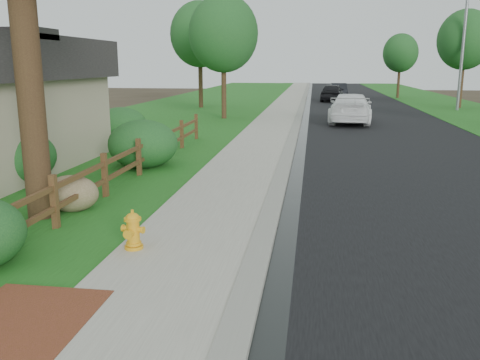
% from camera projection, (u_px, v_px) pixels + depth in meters
% --- Properties ---
extents(ground, '(120.00, 120.00, 0.00)m').
position_uv_depth(ground, '(212.00, 312.00, 6.58)').
color(ground, '#362C1D').
extents(road, '(8.00, 90.00, 0.02)m').
position_uv_depth(road, '(357.00, 105.00, 39.71)').
color(road, black).
rests_on(road, ground).
extents(curb, '(0.40, 90.00, 0.12)m').
position_uv_depth(curb, '(303.00, 104.00, 40.28)').
color(curb, gray).
rests_on(curb, ground).
extents(wet_gutter, '(0.50, 90.00, 0.00)m').
position_uv_depth(wet_gutter, '(307.00, 104.00, 40.24)').
color(wet_gutter, black).
rests_on(wet_gutter, road).
extents(sidewalk, '(2.20, 90.00, 0.10)m').
position_uv_depth(sidewalk, '(286.00, 104.00, 40.46)').
color(sidewalk, gray).
rests_on(sidewalk, ground).
extents(grass_strip, '(1.60, 90.00, 0.06)m').
position_uv_depth(grass_strip, '(263.00, 103.00, 40.73)').
color(grass_strip, '#1E5016').
rests_on(grass_strip, ground).
extents(lawn_near, '(9.00, 90.00, 0.04)m').
position_uv_depth(lawn_near, '(199.00, 103.00, 41.45)').
color(lawn_near, '#1E5016').
rests_on(lawn_near, ground).
extents(verge_far, '(6.00, 90.00, 0.04)m').
position_uv_depth(verge_far, '(449.00, 106.00, 38.76)').
color(verge_far, '#1E5016').
rests_on(verge_far, ground).
extents(brick_patch, '(1.60, 2.40, 0.11)m').
position_uv_depth(brick_patch, '(10.00, 335.00, 5.90)').
color(brick_patch, brown).
rests_on(brick_patch, ground).
extents(ranch_fence, '(0.12, 16.92, 1.10)m').
position_uv_depth(ranch_fence, '(123.00, 164.00, 13.11)').
color(ranch_fence, '#492A18').
rests_on(ranch_fence, ground).
extents(fire_hydrant, '(0.45, 0.36, 0.68)m').
position_uv_depth(fire_hydrant, '(133.00, 231.00, 8.48)').
color(fire_hydrant, gold).
rests_on(fire_hydrant, sidewalk).
extents(white_suv, '(2.67, 5.59, 1.57)m').
position_uv_depth(white_suv, '(351.00, 108.00, 27.26)').
color(white_suv, white).
rests_on(white_suv, road).
extents(dark_car_mid, '(2.29, 4.55, 1.49)m').
position_uv_depth(dark_car_mid, '(332.00, 92.00, 43.24)').
color(dark_car_mid, black).
rests_on(dark_car_mid, road).
extents(dark_car_far, '(1.52, 4.11, 1.34)m').
position_uv_depth(dark_car_far, '(339.00, 90.00, 47.81)').
color(dark_car_far, black).
rests_on(dark_car_far, road).
extents(streetlight, '(2.31, 0.65, 10.04)m').
position_uv_depth(streetlight, '(462.00, 24.00, 33.63)').
color(streetlight, gray).
rests_on(streetlight, ground).
extents(boulder, '(1.39, 1.18, 0.80)m').
position_uv_depth(boulder, '(71.00, 194.00, 10.96)').
color(boulder, brown).
rests_on(boulder, ground).
extents(shrub_b, '(2.43, 2.43, 1.48)m').
position_uv_depth(shrub_b, '(143.00, 144.00, 15.51)').
color(shrub_b, '#18441F').
rests_on(shrub_b, ground).
extents(shrub_c, '(2.36, 2.36, 1.48)m').
position_uv_depth(shrub_c, '(16.00, 157.00, 13.37)').
color(shrub_c, '#18441F').
rests_on(shrub_c, ground).
extents(shrub_d, '(2.65, 2.65, 1.43)m').
position_uv_depth(shrub_d, '(121.00, 125.00, 20.62)').
color(shrub_d, '#18441F').
rests_on(shrub_d, ground).
extents(tree_near_left, '(3.92, 3.92, 6.95)m').
position_uv_depth(tree_near_left, '(223.00, 34.00, 28.51)').
color(tree_near_left, '#352015').
rests_on(tree_near_left, ground).
extents(tree_mid_left, '(4.18, 4.18, 7.48)m').
position_uv_depth(tree_mid_left, '(200.00, 34.00, 35.84)').
color(tree_mid_left, '#352015').
rests_on(tree_mid_left, ground).
extents(tree_mid_right, '(3.80, 3.80, 6.88)m').
position_uv_depth(tree_mid_right, '(465.00, 40.00, 35.54)').
color(tree_mid_right, '#352015').
rests_on(tree_mid_right, ground).
extents(tree_far_right, '(3.18, 3.18, 5.86)m').
position_uv_depth(tree_far_right, '(400.00, 53.00, 46.45)').
color(tree_far_right, '#352015').
rests_on(tree_far_right, ground).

